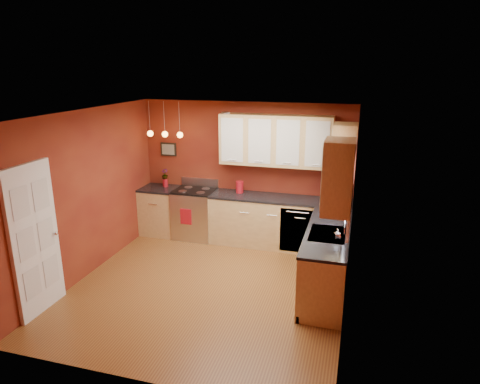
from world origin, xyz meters
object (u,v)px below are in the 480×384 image
(coffee_maker, at_px, (333,195))
(sink, at_px, (328,235))
(soap_pump, at_px, (337,235))
(gas_range, at_px, (195,213))
(red_canister, at_px, (240,187))

(coffee_maker, bearing_deg, sink, -85.82)
(sink, relative_size, soap_pump, 4.24)
(gas_range, height_order, coffee_maker, coffee_maker)
(red_canister, xyz_separation_m, soap_pump, (1.90, -1.82, -0.03))
(red_canister, distance_m, coffee_maker, 1.71)
(gas_range, xyz_separation_m, red_canister, (0.87, 0.10, 0.57))
(coffee_maker, xyz_separation_m, soap_pump, (0.18, -1.78, -0.03))
(sink, height_order, coffee_maker, sink)
(gas_range, relative_size, red_canister, 5.12)
(sink, relative_size, coffee_maker, 2.86)
(sink, distance_m, soap_pump, 0.28)
(red_canister, distance_m, soap_pump, 2.63)
(sink, relative_size, red_canister, 3.23)
(soap_pump, bearing_deg, red_canister, 136.10)
(gas_range, distance_m, red_canister, 1.04)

